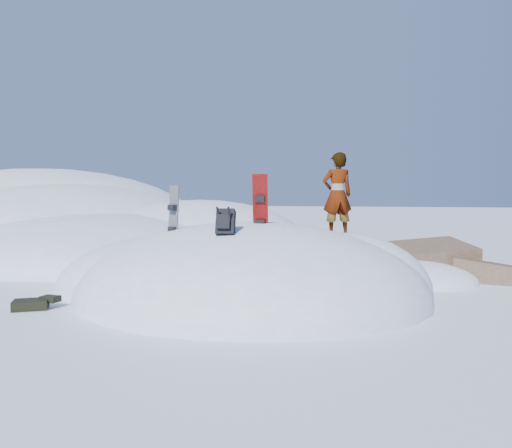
% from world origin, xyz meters
% --- Properties ---
extents(ground, '(120.00, 120.00, 0.00)m').
position_xyz_m(ground, '(0.00, 0.00, 0.00)').
color(ground, white).
rests_on(ground, ground).
extents(snow_mound, '(8.00, 6.00, 3.00)m').
position_xyz_m(snow_mound, '(-0.17, 0.24, 0.00)').
color(snow_mound, white).
rests_on(snow_mound, ground).
extents(snow_ridge, '(21.50, 18.50, 6.40)m').
position_xyz_m(snow_ridge, '(-10.43, 9.85, 0.00)').
color(snow_ridge, white).
rests_on(snow_ridge, ground).
extents(rock_outcrop, '(4.68, 4.41, 1.68)m').
position_xyz_m(rock_outcrop, '(3.72, 3.01, 0.01)').
color(rock_outcrop, brown).
rests_on(rock_outcrop, ground).
extents(snowboard_red, '(0.31, 0.26, 1.56)m').
position_xyz_m(snowboard_red, '(0.24, -0.16, 1.67)').
color(snowboard_red, '#B50D09').
rests_on(snowboard_red, snow_mound).
extents(snowboard_dark, '(0.29, 0.26, 1.44)m').
position_xyz_m(snowboard_dark, '(-1.47, -0.35, 1.51)').
color(snowboard_dark, black).
rests_on(snowboard_dark, snow_mound).
extents(backpack, '(0.36, 0.44, 0.54)m').
position_xyz_m(backpack, '(-0.17, -1.21, 1.56)').
color(backpack, black).
rests_on(backpack, snow_mound).
extents(gear_pile, '(0.80, 0.63, 0.21)m').
position_xyz_m(gear_pile, '(-3.55, -1.80, 0.10)').
color(gear_pile, black).
rests_on(gear_pile, ground).
extents(person, '(0.74, 0.63, 1.73)m').
position_xyz_m(person, '(1.66, 0.87, 2.03)').
color(person, slate).
rests_on(person, snow_mound).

